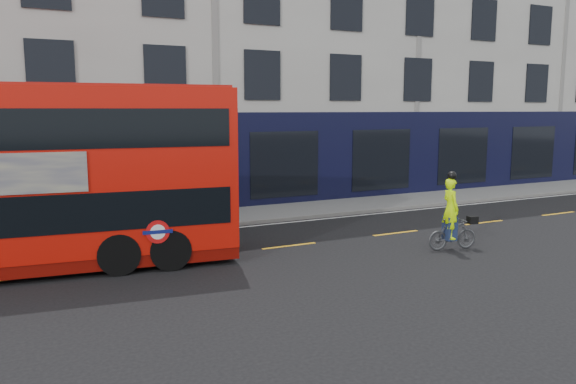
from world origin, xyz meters
TOP-DOWN VIEW (x-y plane):
  - ground at (0.00, 0.00)m, footprint 120.00×120.00m
  - pavement at (0.00, 6.50)m, footprint 60.00×3.00m
  - kerb at (0.00, 5.00)m, footprint 60.00×0.12m
  - building_terrace at (0.00, 12.94)m, footprint 50.00×10.07m
  - road_edge_line at (0.00, 4.70)m, footprint 58.00×0.10m
  - lane_dashes at (0.00, 1.50)m, footprint 58.00×0.12m
  - cyclist at (4.09, -1.04)m, footprint 1.61×0.74m

SIDE VIEW (x-z plane):
  - ground at x=0.00m, z-range 0.00..0.00m
  - road_edge_line at x=0.00m, z-range 0.00..0.01m
  - lane_dashes at x=0.00m, z-range 0.00..0.01m
  - pavement at x=0.00m, z-range 0.00..0.12m
  - kerb at x=0.00m, z-range 0.00..0.13m
  - cyclist at x=4.09m, z-range -0.36..1.99m
  - building_terrace at x=0.00m, z-range -0.01..14.99m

